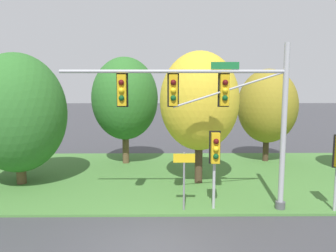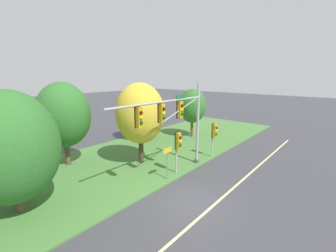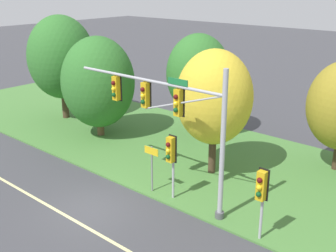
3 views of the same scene
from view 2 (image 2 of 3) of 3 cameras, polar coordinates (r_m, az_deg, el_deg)
The scene contains 12 objects.
ground_plane at distance 14.32m, azimuth 6.05°, elevation -18.55°, with size 160.00×160.00×0.00m, color #3D3D42.
lane_stripe at distance 13.80m, azimuth 10.43°, elevation -20.03°, with size 36.00×0.16×0.01m, color beige.
grass_verge at distance 19.60m, azimuth -14.57°, elevation -9.73°, with size 48.00×11.50×0.10m, color #477A38.
traffic_signal_mast at distance 16.19m, azimuth 2.16°, elevation 2.20°, with size 9.07×0.49×6.72m.
pedestrian_signal_near_kerb at distance 16.70m, azimuth 2.58°, elevation -4.48°, with size 0.46×0.55×3.25m.
pedestrian_signal_further_along at distance 20.52m, azimuth 11.65°, elevation -1.69°, with size 0.46×0.55×3.14m.
route_sign_post at distance 16.06m, azimuth -0.21°, elevation -8.22°, with size 0.87×0.08×2.40m.
tree_left_of_mast at distance 14.31m, azimuth -35.09°, elevation -4.52°, with size 4.82×4.82×6.68m.
tree_behind_signpost at distance 19.84m, azimuth -25.02°, elevation 2.47°, with size 4.21×4.21×6.82m.
tree_mid_verge at distance 18.57m, azimuth -7.09°, elevation 3.16°, with size 4.02×4.02×6.77m.
tree_tall_centre at distance 25.54m, azimuth -6.20°, elevation 4.54°, with size 3.89×3.89×6.11m.
tree_right_far at distance 26.87m, azimuth 6.21°, elevation 5.05°, with size 3.22×3.22×5.74m.
Camera 2 is at (-10.18, -6.77, 7.46)m, focal length 24.00 mm.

